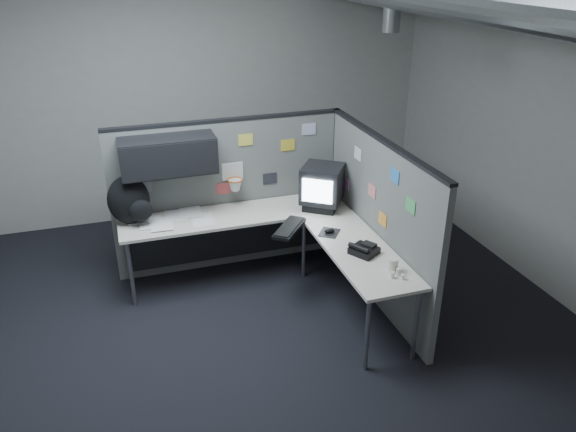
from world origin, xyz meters
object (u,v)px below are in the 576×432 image
object	(u,v)px
monitor	(322,186)
keyboard	(289,228)
phone	(364,250)
backpack	(130,201)
desk	(267,233)

from	to	relation	value
monitor	keyboard	bearing A→B (deg)	-150.46
phone	backpack	xyz separation A→B (m)	(-1.89, 1.25, 0.20)
monitor	keyboard	world-z (taller)	monitor
monitor	backpack	size ratio (longest dim) A/B	1.12
keyboard	backpack	world-z (taller)	backpack
desk	keyboard	size ratio (longest dim) A/B	4.75
desk	keyboard	world-z (taller)	keyboard
keyboard	phone	size ratio (longest dim) A/B	1.68
desk	backpack	xyz separation A→B (m)	(-1.25, 0.37, 0.35)
monitor	keyboard	xyz separation A→B (m)	(-0.48, -0.40, -0.21)
desk	monitor	distance (m)	0.75
desk	phone	xyz separation A→B (m)	(0.64, -0.87, 0.16)
phone	backpack	bearing A→B (deg)	125.16
monitor	phone	distance (m)	1.06
desk	keyboard	distance (m)	0.31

